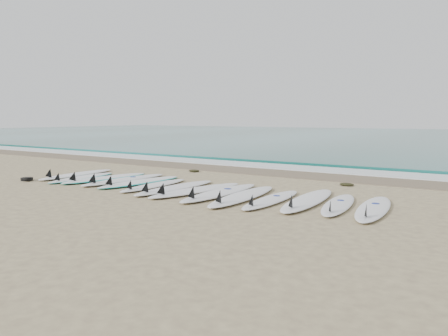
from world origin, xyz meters
The scene contains 22 objects.
ground centered at (0.00, 0.00, 0.00)m, with size 120.00×120.00×0.00m, color #9D8B65.
ocean centered at (0.00, 32.50, 0.01)m, with size 120.00×55.00×0.03m, color #1C6762.
wet_sand_band centered at (0.00, 4.10, 0.01)m, with size 120.00×1.80×0.01m, color brown.
foam_band centered at (0.00, 5.50, 0.02)m, with size 120.00×1.40×0.04m, color silver.
wave_crest centered at (0.00, 7.00, 0.05)m, with size 120.00×1.00×0.10m, color #1C6762.
surfboard_0 centered at (-4.31, 0.09, 0.06)m, with size 0.81×2.79×0.35m.
surfboard_1 centered at (-3.67, -0.22, 0.05)m, with size 0.86×2.45×0.30m.
surfboard_2 centered at (-3.02, 0.06, 0.05)m, with size 0.97×2.80×0.35m.
surfboard_3 centered at (-2.31, 0.08, 0.06)m, with size 0.74×2.86×0.36m.
surfboard_4 centered at (-1.69, 0.07, 0.05)m, with size 0.87×2.75×0.34m.
surfboard_5 centered at (-1.00, -0.17, 0.05)m, with size 0.64×2.46×0.31m.
surfboard_6 centered at (-0.30, -0.20, 0.06)m, with size 0.64×2.78×0.35m.
surfboard_7 centered at (0.34, -0.22, 0.06)m, with size 1.06×2.90×0.36m.
surfboard_8 centered at (1.00, -0.20, 0.06)m, with size 0.62×2.91×0.37m.
surfboard_9 centered at (1.65, -0.29, 0.06)m, with size 0.84×2.95×0.37m.
surfboard_10 centered at (2.33, -0.27, 0.06)m, with size 0.62×2.51×0.32m.
surfboard_11 centered at (3.00, 0.06, 0.06)m, with size 0.86×2.93×0.37m.
surfboard_12 centered at (3.66, 0.01, 0.05)m, with size 0.88×2.45×0.31m.
surfboard_13 centered at (4.33, 0.00, 0.06)m, with size 0.86×2.67×0.34m.
seaweed_near centered at (-2.01, 2.84, 0.04)m, with size 0.37×0.29×0.07m, color black.
seaweed_far centered at (2.96, 2.72, 0.04)m, with size 0.37×0.29×0.07m, color black.
leash_coil centered at (-4.66, -1.23, 0.05)m, with size 0.46×0.36×0.11m.
Camera 1 is at (6.38, -8.17, 1.74)m, focal length 35.00 mm.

